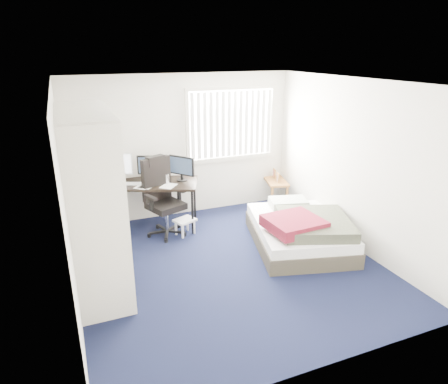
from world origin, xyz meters
name	(u,v)px	position (x,y,z in m)	size (l,w,h in m)	color
ground	(229,265)	(0.00, 0.00, 0.00)	(4.20, 4.20, 0.00)	black
room_shell	(229,162)	(0.00, 0.00, 1.51)	(4.20, 4.20, 4.20)	silver
window_assembly	(231,124)	(0.90, 2.04, 1.60)	(1.72, 0.09, 1.32)	white
closet	(93,183)	(-1.67, 0.27, 1.35)	(0.64, 1.84, 2.22)	beige
desk	(149,180)	(-0.72, 1.75, 0.81)	(1.77, 1.28, 1.25)	black
office_chair	(163,205)	(-0.58, 1.39, 0.49)	(0.78, 0.78, 1.28)	black
footstool	(185,223)	(-0.28, 1.20, 0.20)	(0.40, 0.36, 0.27)	white
nightstand	(275,183)	(1.75, 1.85, 0.44)	(0.53, 0.79, 0.68)	brown
bed	(300,230)	(1.25, 0.15, 0.26)	(1.73, 2.04, 0.59)	#383328
pine_box	(108,285)	(-1.65, -0.10, 0.14)	(0.36, 0.27, 0.27)	tan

